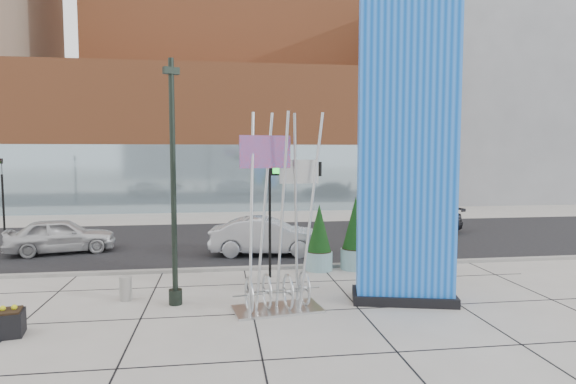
{
  "coord_description": "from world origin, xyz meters",
  "views": [
    {
      "loc": [
        0.16,
        -13.9,
        4.43
      ],
      "look_at": [
        2.39,
        2.0,
        3.1
      ],
      "focal_mm": 30.0,
      "sensor_mm": 36.0,
      "label": 1
    }
  ],
  "objects": [
    {
      "name": "street_asphalt",
      "position": [
        0.0,
        10.0,
        0.01
      ],
      "size": [
        80.0,
        12.0,
        0.02
      ],
      "primitive_type": "cube",
      "color": "black",
      "rests_on": "ground"
    },
    {
      "name": "ground",
      "position": [
        0.0,
        0.0,
        0.0
      ],
      "size": [
        160.0,
        160.0,
        0.0
      ],
      "primitive_type": "plane",
      "color": "#9E9991",
      "rests_on": "ground"
    },
    {
      "name": "building_grey_parking",
      "position": [
        26.0,
        32.0,
        9.0
      ],
      "size": [
        20.0,
        18.0,
        18.0
      ],
      "primitive_type": "cube",
      "color": "slate",
      "rests_on": "ground"
    },
    {
      "name": "overhead_street_sign",
      "position": [
        2.56,
        2.8,
        3.53
      ],
      "size": [
        1.84,
        0.95,
        4.11
      ],
      "rotation": [
        0.0,
        0.0,
        -0.42
      ],
      "color": "black",
      "rests_on": "ground"
    },
    {
      "name": "car_dark_east",
      "position": [
        10.72,
        10.59,
        0.71
      ],
      "size": [
        5.23,
        3.05,
        1.42
      ],
      "primitive_type": "imported",
      "rotation": [
        0.0,
        0.0,
        -1.34
      ],
      "color": "black",
      "rests_on": "ground"
    },
    {
      "name": "curb_edge",
      "position": [
        0.0,
        4.0,
        0.06
      ],
      "size": [
        80.0,
        0.3,
        0.12
      ],
      "primitive_type": "cube",
      "color": "gray",
      "rests_on": "ground"
    },
    {
      "name": "blue_pylon",
      "position": [
        5.52,
        -0.49,
        4.82
      ],
      "size": [
        3.23,
        2.01,
        9.98
      ],
      "rotation": [
        0.0,
        0.0,
        -0.24
      ],
      "color": "blue",
      "rests_on": "ground"
    },
    {
      "name": "tower_glass_front",
      "position": [
        1.0,
        22.2,
        2.5
      ],
      "size": [
        34.0,
        0.6,
        5.0
      ],
      "primitive_type": "cube",
      "color": "#8CA5B2",
      "rests_on": "ground"
    },
    {
      "name": "car_silver_mid",
      "position": [
        2.11,
        6.54,
        0.8
      ],
      "size": [
        5.06,
        2.36,
        1.61
      ],
      "primitive_type": "imported",
      "rotation": [
        0.0,
        0.0,
        1.43
      ],
      "color": "#AEB0B7",
      "rests_on": "ground"
    },
    {
      "name": "tower_podium",
      "position": [
        1.0,
        27.0,
        5.5
      ],
      "size": [
        34.0,
        10.0,
        11.0
      ],
      "primitive_type": "cube",
      "color": "#A85830",
      "rests_on": "ground"
    },
    {
      "name": "public_art_sculpture",
      "position": [
        1.72,
        -0.79,
        1.46
      ],
      "size": [
        2.6,
        1.57,
        5.55
      ],
      "rotation": [
        0.0,
        0.0,
        0.15
      ],
      "color": "silver",
      "rests_on": "ground"
    },
    {
      "name": "lamp_post",
      "position": [
        -1.19,
        0.15,
        2.89
      ],
      "size": [
        0.48,
        0.39,
        7.07
      ],
      "rotation": [
        0.0,
        0.0,
        0.43
      ],
      "color": "black",
      "rests_on": "ground"
    },
    {
      "name": "round_planter_mid",
      "position": [
        5.2,
        3.6,
        1.3
      ],
      "size": [
        1.1,
        1.1,
        2.76
      ],
      "color": "#84AEB2",
      "rests_on": "ground"
    },
    {
      "name": "round_planter_west",
      "position": [
        3.8,
        3.6,
        1.18
      ],
      "size": [
        1.0,
        1.0,
        2.5
      ],
      "color": "#84AEB2",
      "rests_on": "ground"
    },
    {
      "name": "concrete_bollard",
      "position": [
        -2.7,
        0.76,
        0.36
      ],
      "size": [
        0.37,
        0.37,
        0.72
      ],
      "primitive_type": "cylinder",
      "color": "gray",
      "rests_on": "ground"
    },
    {
      "name": "car_white_west",
      "position": [
        -6.83,
        8.2,
        0.77
      ],
      "size": [
        4.78,
        2.77,
        1.53
      ],
      "primitive_type": "imported",
      "rotation": [
        0.0,
        0.0,
        1.8
      ],
      "color": "silver",
      "rests_on": "ground"
    },
    {
      "name": "traffic_signal",
      "position": [
        -12.0,
        15.0,
        2.3
      ],
      "size": [
        0.15,
        0.18,
        4.1
      ],
      "color": "black",
      "rests_on": "ground"
    },
    {
      "name": "round_planter_east",
      "position": [
        7.0,
        2.9,
        1.08
      ],
      "size": [
        0.91,
        0.91,
        2.27
      ],
      "color": "#84AEB2",
      "rests_on": "ground"
    }
  ]
}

